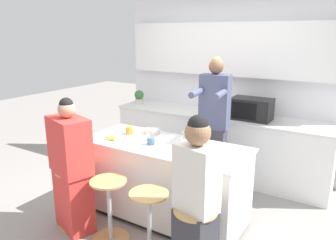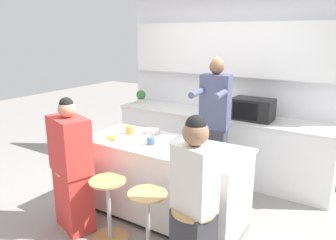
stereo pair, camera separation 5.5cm
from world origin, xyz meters
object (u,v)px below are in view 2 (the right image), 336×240
(fruit_bowl, at_px, (198,155))
(banana_bunch, at_px, (112,138))
(kitchen_island, at_px, (164,181))
(bar_stool_center_left, at_px, (109,208))
(person_wrapped_blanket, at_px, (72,169))
(person_seated_near, at_px, (194,207))
(bar_stool_center_right, at_px, (148,223))
(cooking_pot, at_px, (194,137))
(coffee_cup_far, at_px, (151,141))
(coffee_cup_near, at_px, (130,130))
(person_cooking, at_px, (214,132))
(microwave, at_px, (253,109))
(bar_stool_leftmost, at_px, (75,195))
(potted_plant, at_px, (141,97))

(fruit_bowl, distance_m, banana_bunch, 1.09)
(kitchen_island, height_order, bar_stool_center_left, kitchen_island)
(person_wrapped_blanket, xyz_separation_m, person_seated_near, (1.44, 0.00, 0.01))
(bar_stool_center_right, height_order, person_wrapped_blanket, person_wrapped_blanket)
(cooking_pot, height_order, coffee_cup_far, cooking_pot)
(person_seated_near, xyz_separation_m, coffee_cup_near, (-1.28, 0.77, 0.25))
(person_wrapped_blanket, distance_m, cooking_pot, 1.34)
(coffee_cup_near, bearing_deg, banana_bunch, -96.67)
(coffee_cup_far, bearing_deg, fruit_bowl, -9.66)
(person_cooking, relative_size, fruit_bowl, 10.45)
(bar_stool_center_left, distance_m, coffee_cup_near, 0.98)
(person_wrapped_blanket, relative_size, microwave, 2.68)
(bar_stool_center_left, relative_size, banana_bunch, 4.06)
(cooking_pot, relative_size, fruit_bowl, 2.00)
(cooking_pot, bearing_deg, microwave, 78.94)
(bar_stool_leftmost, height_order, cooking_pot, cooking_pot)
(person_seated_near, distance_m, potted_plant, 3.07)
(person_cooking, relative_size, coffee_cup_near, 15.10)
(banana_bunch, xyz_separation_m, microwave, (1.07, 1.62, 0.15))
(kitchen_island, xyz_separation_m, microwave, (0.50, 1.42, 0.61))
(fruit_bowl, xyz_separation_m, potted_plant, (-1.93, 1.67, 0.10))
(kitchen_island, height_order, microwave, microwave)
(bar_stool_leftmost, distance_m, coffee_cup_far, 1.01)
(person_cooking, xyz_separation_m, person_seated_near, (0.45, -1.36, -0.21))
(person_seated_near, bearing_deg, kitchen_island, 150.10)
(bar_stool_leftmost, bearing_deg, cooking_pot, 40.35)
(fruit_bowl, bearing_deg, person_seated_near, -65.13)
(fruit_bowl, xyz_separation_m, banana_bunch, (-1.09, 0.00, -0.01))
(fruit_bowl, xyz_separation_m, coffee_cup_far, (-0.62, 0.11, 0.00))
(bar_stool_center_right, xyz_separation_m, microwave, (0.25, 2.07, 0.71))
(coffee_cup_near, bearing_deg, potted_plant, 122.27)
(kitchen_island, relative_size, bar_stool_center_left, 2.80)
(fruit_bowl, bearing_deg, person_cooking, 104.73)
(fruit_bowl, height_order, coffee_cup_near, coffee_cup_near)
(kitchen_island, distance_m, coffee_cup_far, 0.50)
(kitchen_island, bearing_deg, person_cooking, 66.88)
(person_seated_near, xyz_separation_m, coffee_cup_far, (-0.85, 0.59, 0.24))
(bar_stool_center_left, bearing_deg, coffee_cup_near, 112.35)
(kitchen_island, height_order, potted_plant, potted_plant)
(bar_stool_leftmost, distance_m, bar_stool_center_left, 0.49)
(bar_stool_center_left, relative_size, fruit_bowl, 3.83)
(bar_stool_center_right, xyz_separation_m, person_seated_near, (0.49, -0.04, 0.33))
(person_cooking, height_order, fruit_bowl, person_cooking)
(bar_stool_leftmost, distance_m, person_wrapped_blanket, 0.33)
(bar_stool_leftmost, xyz_separation_m, banana_bunch, (0.16, 0.45, 0.56))
(kitchen_island, distance_m, bar_stool_center_left, 0.70)
(cooking_pot, distance_m, coffee_cup_near, 0.81)
(kitchen_island, height_order, person_seated_near, person_seated_near)
(cooking_pot, height_order, microwave, microwave)
(kitchen_island, height_order, bar_stool_leftmost, kitchen_island)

